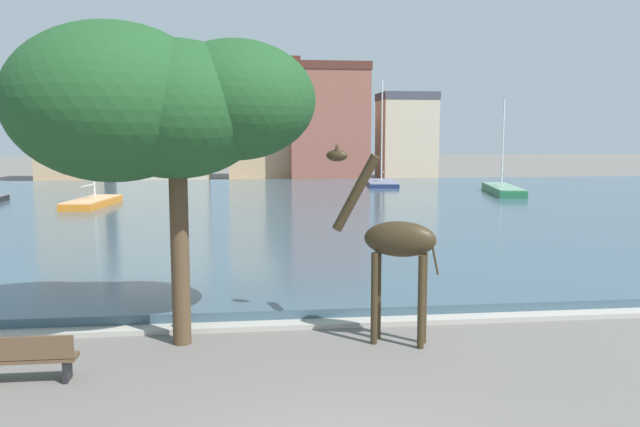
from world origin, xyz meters
TOP-DOWN VIEW (x-y plane):
  - harbor_water at (0.00, 31.25)m, footprint 86.76×48.01m
  - quay_edge_coping at (0.00, 7.00)m, footprint 86.76×0.50m
  - giraffe_statue at (1.98, 5.60)m, footprint 2.40×1.37m
  - sailboat_green at (17.95, 38.00)m, footprint 3.71×9.48m
  - sailboat_navy at (10.66, 46.62)m, footprint 3.36×8.07m
  - sailboat_orange at (-10.24, 32.37)m, footprint 2.54×6.97m
  - shade_tree at (-2.91, 6.06)m, footprint 6.37×4.35m
  - mooring_bollard at (-2.63, 6.85)m, footprint 0.24×0.24m
  - park_bench at (-5.25, 4.12)m, footprint 1.80×0.44m
  - townhouse_tall_gabled at (-18.19, 59.62)m, footprint 6.80×6.01m
  - townhouse_narrow_midrow at (-9.08, 58.29)m, footprint 8.69×6.44m
  - townhouse_end_terrace at (0.90, 60.41)m, footprint 7.39×6.38m
  - townhouse_corner_house at (7.42, 58.72)m, footprint 8.08×8.11m
  - townhouse_wide_warehouse at (16.06, 59.09)m, footprint 5.83×5.28m

SIDE VIEW (x-z plane):
  - quay_edge_coping at x=0.00m, z-range 0.00..0.12m
  - harbor_water at x=0.00m, z-range 0.00..0.34m
  - mooring_bollard at x=-2.63m, z-range 0.00..0.50m
  - sailboat_navy at x=10.66m, z-range -4.25..5.02m
  - sailboat_orange at x=-10.24m, z-range -2.99..3.83m
  - sailboat_green at x=17.95m, z-range -3.17..4.09m
  - park_bench at x=-5.25m, z-range 0.03..0.95m
  - giraffe_statue at x=1.98m, z-range 0.05..4.42m
  - townhouse_wide_warehouse at x=16.06m, z-range 0.01..9.14m
  - shade_tree at x=-2.91m, z-range 1.75..8.58m
  - townhouse_tall_gabled at x=-18.19m, z-range 0.01..11.46m
  - townhouse_corner_house at x=7.42m, z-range 0.02..11.88m
  - townhouse_narrow_midrow at x=-9.08m, z-range 0.02..12.57m
  - townhouse_end_terrace at x=0.90m, z-range 0.02..12.60m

